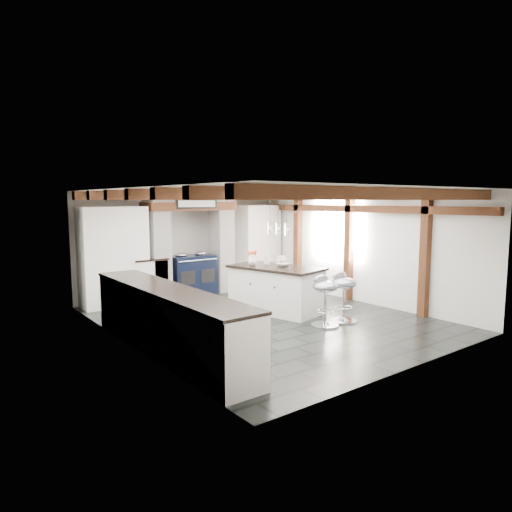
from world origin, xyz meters
TOP-DOWN VIEW (x-y plane):
  - ground at (0.00, 0.00)m, footprint 6.00×6.00m
  - room_shell at (-0.61, 1.42)m, footprint 6.00×6.03m
  - range_cooker at (0.00, 2.68)m, footprint 1.00×0.63m
  - kitchen_island at (0.53, 0.34)m, footprint 1.33×1.94m
  - bar_stool_near at (0.99, -0.96)m, footprint 0.48×0.48m
  - bar_stool_far at (0.53, -0.96)m, footprint 0.47×0.47m

SIDE VIEW (x-z plane):
  - ground at x=0.00m, z-range 0.00..0.00m
  - kitchen_island at x=0.53m, z-range -0.14..1.03m
  - range_cooker at x=0.00m, z-range -0.03..0.96m
  - bar_stool_far at x=0.53m, z-range 0.11..0.98m
  - bar_stool_near at x=0.99m, z-range 0.11..0.99m
  - room_shell at x=-0.61m, z-range -1.93..4.07m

